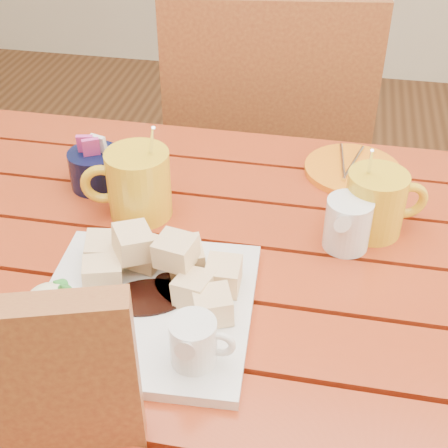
% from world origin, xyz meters
% --- Properties ---
extents(table, '(1.20, 0.79, 0.75)m').
position_xyz_m(table, '(0.00, 0.00, 0.64)').
color(table, '#952F13').
rests_on(table, ground).
extents(dessert_plate, '(0.28, 0.28, 0.11)m').
position_xyz_m(dessert_plate, '(-0.05, -0.12, 0.78)').
color(dessert_plate, white).
rests_on(dessert_plate, table).
extents(coffee_mug_left, '(0.14, 0.10, 0.16)m').
position_xyz_m(coffee_mug_left, '(-0.11, 0.11, 0.81)').
color(coffee_mug_left, yellow).
rests_on(coffee_mug_left, table).
extents(coffee_mug_right, '(0.12, 0.09, 0.15)m').
position_xyz_m(coffee_mug_right, '(0.24, 0.13, 0.80)').
color(coffee_mug_right, yellow).
rests_on(coffee_mug_right, table).
extents(cream_pitcher, '(0.09, 0.08, 0.08)m').
position_xyz_m(cream_pitcher, '(0.21, 0.08, 0.79)').
color(cream_pitcher, white).
rests_on(cream_pitcher, table).
extents(sugar_caddy, '(0.08, 0.08, 0.09)m').
position_xyz_m(sugar_caddy, '(-0.20, 0.17, 0.78)').
color(sugar_caddy, black).
rests_on(sugar_caddy, table).
extents(orange_saucer, '(0.16, 0.16, 0.02)m').
position_xyz_m(orange_saucer, '(0.21, 0.29, 0.76)').
color(orange_saucer, orange).
rests_on(orange_saucer, table).
extents(chair_far, '(0.51, 0.51, 0.95)m').
position_xyz_m(chair_far, '(0.01, 0.68, 0.53)').
color(chair_far, brown).
rests_on(chair_far, ground).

